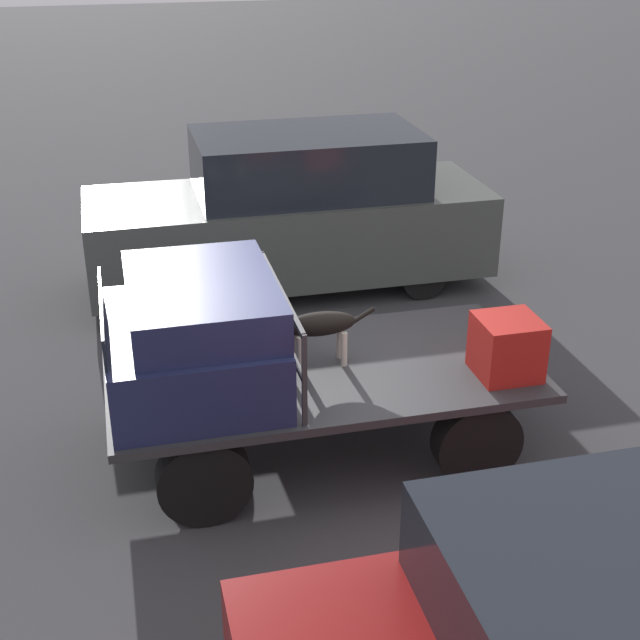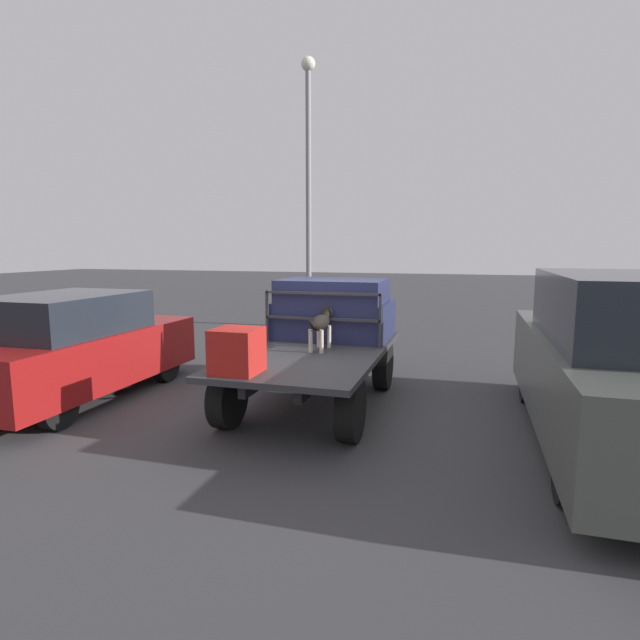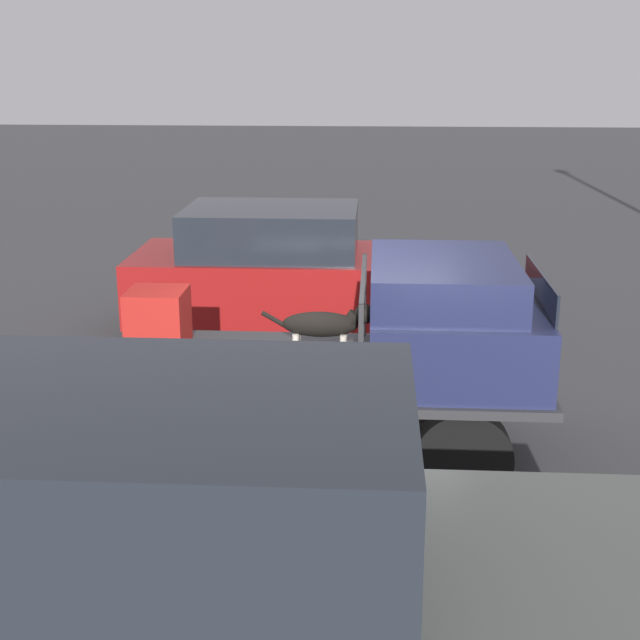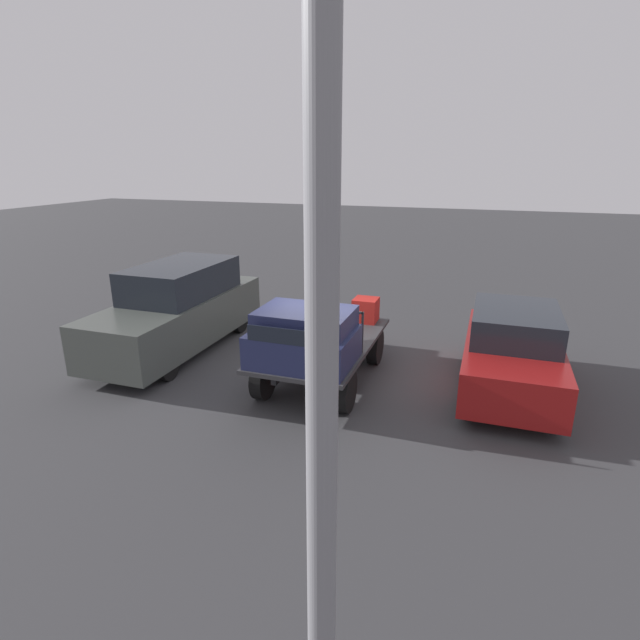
{
  "view_description": "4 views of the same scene",
  "coord_description": "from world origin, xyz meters",
  "px_view_note": "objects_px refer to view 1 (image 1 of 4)",
  "views": [
    {
      "loc": [
        1.74,
        7.05,
        4.83
      ],
      "look_at": [
        -0.0,
        -0.08,
        1.32
      ],
      "focal_mm": 50.0,
      "sensor_mm": 36.0,
      "label": 1
    },
    {
      "loc": [
        -7.03,
        -2.16,
        2.39
      ],
      "look_at": [
        -0.0,
        -0.08,
        1.32
      ],
      "focal_mm": 28.0,
      "sensor_mm": 36.0,
      "label": 2
    },
    {
      "loc": [
        0.47,
        -7.58,
        3.56
      ],
      "look_at": [
        -0.0,
        -0.08,
        1.32
      ],
      "focal_mm": 50.0,
      "sensor_mm": 36.0,
      "label": 3
    },
    {
      "loc": [
        9.31,
        3.11,
        4.52
      ],
      "look_at": [
        -0.0,
        -0.08,
        1.32
      ],
      "focal_mm": 28.0,
      "sensor_mm": 36.0,
      "label": 4
    }
  ],
  "objects_px": {
    "flatbed_truck": "(322,391)",
    "parked_pickup_far": "(294,214)",
    "cargo_crate": "(507,347)",
    "dog": "(313,325)"
  },
  "relations": [
    {
      "from": "dog",
      "to": "parked_pickup_far",
      "type": "xyz_separation_m",
      "value": [
        -0.65,
        -3.84,
        -0.26
      ]
    },
    {
      "from": "flatbed_truck",
      "to": "dog",
      "type": "relative_size",
      "value": 3.8
    },
    {
      "from": "dog",
      "to": "parked_pickup_far",
      "type": "relative_size",
      "value": 0.2
    },
    {
      "from": "flatbed_truck",
      "to": "parked_pickup_far",
      "type": "xyz_separation_m",
      "value": [
        -0.58,
        -3.92,
        0.4
      ]
    },
    {
      "from": "cargo_crate",
      "to": "parked_pickup_far",
      "type": "xyz_separation_m",
      "value": [
        1.02,
        -4.42,
        -0.12
      ]
    },
    {
      "from": "dog",
      "to": "cargo_crate",
      "type": "height_order",
      "value": "dog"
    },
    {
      "from": "dog",
      "to": "parked_pickup_far",
      "type": "height_order",
      "value": "parked_pickup_far"
    },
    {
      "from": "dog",
      "to": "flatbed_truck",
      "type": "bearing_deg",
      "value": 130.2
    },
    {
      "from": "flatbed_truck",
      "to": "parked_pickup_far",
      "type": "bearing_deg",
      "value": -98.44
    },
    {
      "from": "flatbed_truck",
      "to": "dog",
      "type": "height_order",
      "value": "dog"
    }
  ]
}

